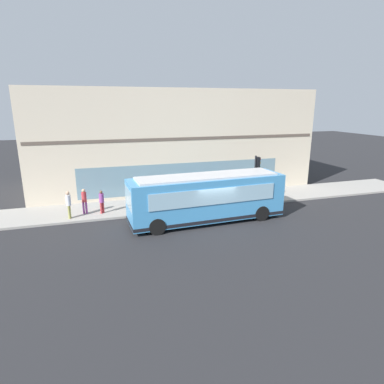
{
  "coord_description": "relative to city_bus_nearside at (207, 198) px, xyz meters",
  "views": [
    {
      "loc": [
        -18.2,
        7.0,
        7.37
      ],
      "look_at": [
        2.76,
        0.53,
        1.41
      ],
      "focal_mm": 30.19,
      "sensor_mm": 36.0,
      "label": 1
    }
  ],
  "objects": [
    {
      "name": "building_corner",
      "position": [
        10.73,
        -0.23,
        2.75
      ],
      "size": [
        9.37,
        23.9,
        8.62
      ],
      "color": "beige",
      "rests_on": "ground"
    },
    {
      "name": "pedestrian_near_hydrant",
      "position": [
        2.74,
        8.53,
        -0.34
      ],
      "size": [
        0.32,
        0.32,
        1.83
      ],
      "color": "#99994C",
      "rests_on": "sidewalk_curb"
    },
    {
      "name": "sidewalk_curb",
      "position": [
        4.07,
        -0.23,
        -1.48
      ],
      "size": [
        4.01,
        40.0,
        0.15
      ],
      "primitive_type": "cube",
      "color": "#9E9991",
      "rests_on": "ground"
    },
    {
      "name": "ground",
      "position": [
        -0.54,
        -0.23,
        -1.55
      ],
      "size": [
        120.0,
        120.0,
        0.0
      ],
      "primitive_type": "plane",
      "color": "#262628"
    },
    {
      "name": "pedestrian_walking_along_curb",
      "position": [
        3.18,
        6.45,
        -0.49
      ],
      "size": [
        0.32,
        0.32,
        1.6
      ],
      "color": "#B23338",
      "rests_on": "sidewalk_curb"
    },
    {
      "name": "pedestrian_near_building_entrance",
      "position": [
        3.41,
        7.57,
        -0.4
      ],
      "size": [
        0.32,
        0.32,
        1.74
      ],
      "color": "#8C3F8C",
      "rests_on": "sidewalk_curb"
    },
    {
      "name": "traffic_light_near_corner",
      "position": [
        2.47,
        -4.84,
        1.08
      ],
      "size": [
        0.32,
        0.49,
        3.57
      ],
      "color": "black",
      "rests_on": "sidewalk_curb"
    },
    {
      "name": "newspaper_vending_box",
      "position": [
        5.2,
        -1.61,
        -0.95
      ],
      "size": [
        0.44,
        0.42,
        0.9
      ],
      "color": "#263F99",
      "rests_on": "sidewalk_curb"
    },
    {
      "name": "fire_hydrant",
      "position": [
        4.62,
        -6.61,
        -1.04
      ],
      "size": [
        0.35,
        0.35,
        0.74
      ],
      "color": "red",
      "rests_on": "sidewalk_curb"
    },
    {
      "name": "pedestrian_by_light_pole",
      "position": [
        4.93,
        -7.61,
        -0.39
      ],
      "size": [
        0.32,
        0.32,
        1.76
      ],
      "color": "#99994C",
      "rests_on": "sidewalk_curb"
    },
    {
      "name": "city_bus_nearside",
      "position": [
        0.0,
        0.0,
        0.0
      ],
      "size": [
        3.03,
        10.15,
        3.07
      ],
      "color": "#3F8CC6",
      "rests_on": "ground"
    }
  ]
}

